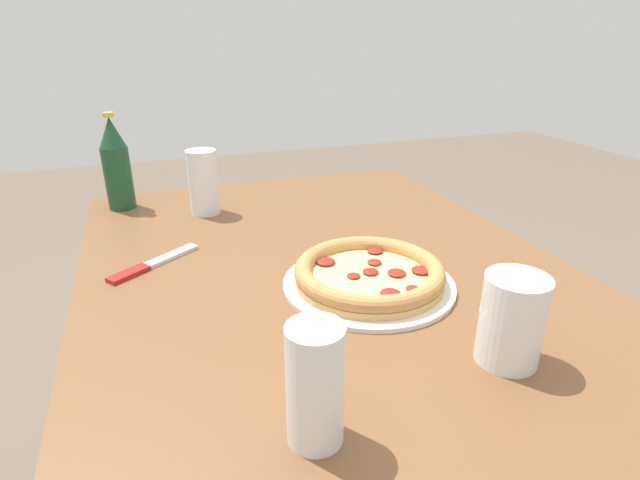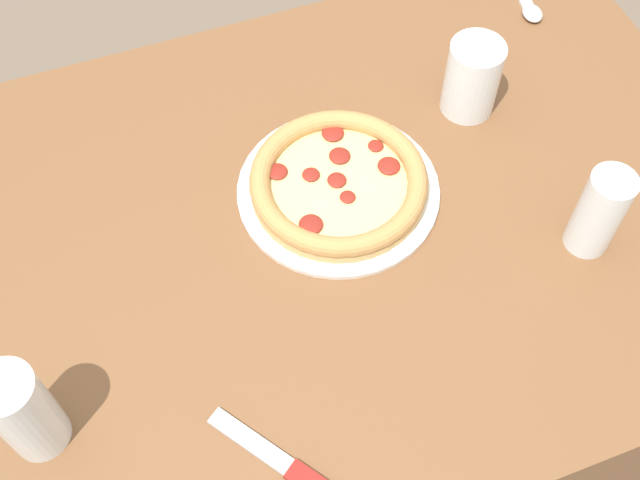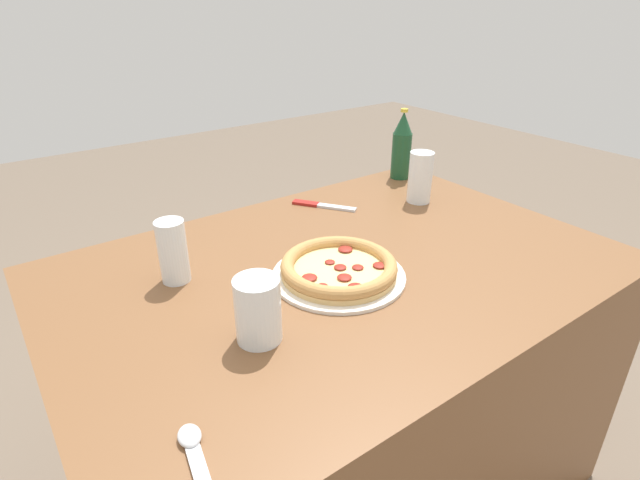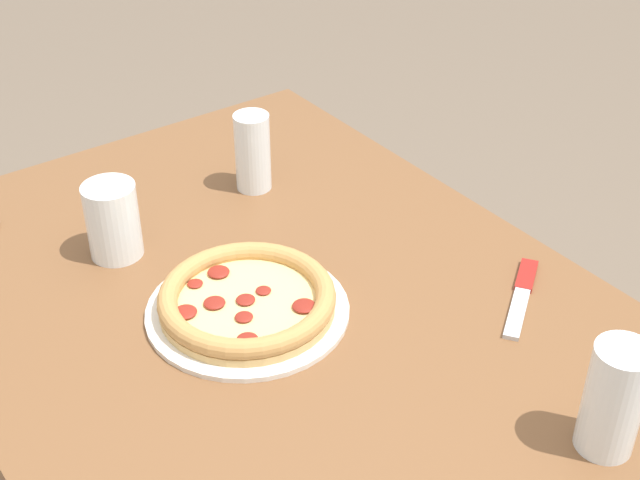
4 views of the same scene
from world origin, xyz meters
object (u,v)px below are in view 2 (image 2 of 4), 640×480
at_px(glass_iced_tea, 472,80).
at_px(glass_lemonade, 599,213).
at_px(spoon, 526,1).
at_px(glass_red_wine, 25,414).
at_px(knife, 283,464).
at_px(pizza_pepperoni, 338,184).

distance_m(glass_iced_tea, glass_lemonade, 0.28).
xyz_separation_m(glass_lemonade, spoon, (0.15, 0.45, -0.06)).
relative_size(glass_red_wine, knife, 0.88).
bearing_deg(glass_red_wine, pizza_pepperoni, 24.52).
relative_size(glass_iced_tea, spoon, 0.73).
distance_m(knife, spoon, 0.88).
bearing_deg(knife, spoon, 43.12).
distance_m(pizza_pepperoni, glass_iced_tea, 0.26).
bearing_deg(glass_red_wine, glass_iced_tea, 22.70).
bearing_deg(glass_iced_tea, spoon, 41.41).
bearing_deg(knife, glass_iced_tea, 43.84).
bearing_deg(knife, glass_red_wine, 152.36).
xyz_separation_m(glass_iced_tea, glass_lemonade, (0.04, -0.28, 0.01)).
relative_size(glass_red_wine, glass_lemonade, 1.08).
bearing_deg(glass_red_wine, glass_lemonade, 1.07).
relative_size(pizza_pepperoni, knife, 1.72).
distance_m(pizza_pepperoni, glass_red_wine, 0.50).
bearing_deg(glass_red_wine, knife, -27.64).
height_order(pizza_pepperoni, glass_red_wine, glass_red_wine).
height_order(glass_iced_tea, spoon, glass_iced_tea).
xyz_separation_m(glass_red_wine, knife, (0.26, -0.13, -0.06)).
relative_size(pizza_pepperoni, glass_lemonade, 2.10).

